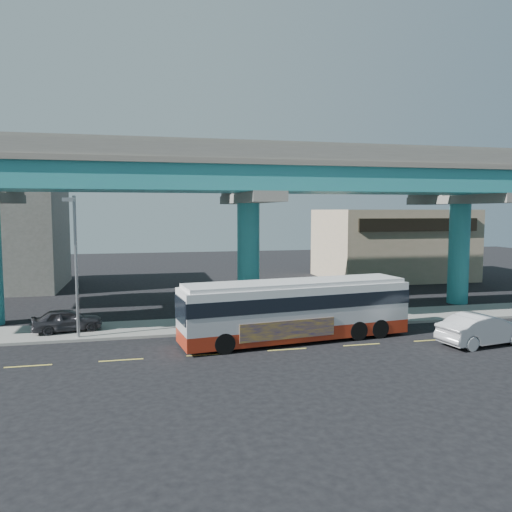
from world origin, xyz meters
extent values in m
plane|color=black|center=(0.00, 0.00, 0.00)|extent=(120.00, 120.00, 0.00)
cube|color=gray|center=(0.00, 5.50, 0.07)|extent=(70.00, 4.00, 0.15)
cube|color=#D8C64C|center=(-12.00, -0.30, 0.01)|extent=(2.00, 0.12, 0.01)
cube|color=#D8C64C|center=(-8.00, -0.30, 0.01)|extent=(2.00, 0.12, 0.01)
cube|color=#D8C64C|center=(-4.00, -0.30, 0.01)|extent=(2.00, 0.12, 0.01)
cube|color=#D8C64C|center=(0.00, -0.30, 0.01)|extent=(2.00, 0.12, 0.01)
cube|color=#D8C64C|center=(4.00, -0.30, 0.01)|extent=(2.00, 0.12, 0.01)
cube|color=#D8C64C|center=(8.00, -0.30, 0.01)|extent=(2.00, 0.12, 0.01)
cube|color=#D8C64C|center=(12.00, -0.30, 0.01)|extent=(2.00, 0.12, 0.01)
cube|color=gray|center=(-16.00, 12.50, 8.60)|extent=(1.80, 5.00, 1.20)
cylinder|color=teal|center=(0.00, 9.00, 3.70)|extent=(1.50, 1.50, 7.40)
cube|color=gray|center=(0.00, 9.00, 7.70)|extent=(2.00, 12.00, 0.60)
cube|color=gray|center=(0.00, 12.50, 8.60)|extent=(1.80, 5.00, 1.20)
cylinder|color=teal|center=(16.00, 9.00, 3.70)|extent=(1.50, 1.50, 7.40)
cube|color=gray|center=(16.00, 9.00, 7.70)|extent=(2.00, 12.00, 0.60)
cube|color=gray|center=(16.00, 12.50, 8.60)|extent=(1.80, 5.00, 1.20)
cube|color=teal|center=(0.00, 5.50, 8.70)|extent=(52.00, 5.00, 1.40)
cube|color=gray|center=(0.00, 5.50, 9.55)|extent=(52.00, 5.40, 0.30)
cube|color=gray|center=(0.00, 3.00, 10.10)|extent=(52.00, 0.25, 0.80)
cube|color=gray|center=(0.00, 8.00, 10.10)|extent=(52.00, 0.25, 0.80)
cube|color=teal|center=(0.00, 12.50, 9.90)|extent=(52.00, 5.00, 1.40)
cube|color=gray|center=(0.00, 12.50, 10.75)|extent=(52.00, 5.40, 0.30)
cube|color=gray|center=(0.00, 10.00, 11.30)|extent=(52.00, 0.25, 0.80)
cube|color=gray|center=(0.00, 15.00, 11.30)|extent=(52.00, 0.25, 0.80)
cube|color=tan|center=(18.00, 23.00, 3.50)|extent=(14.00, 10.00, 7.00)
cube|color=black|center=(18.00, 17.90, 5.60)|extent=(12.00, 0.25, 1.20)
cube|color=maroon|center=(0.97, 1.37, 0.57)|extent=(12.61, 4.22, 0.72)
cube|color=silver|center=(0.97, 1.37, 1.70)|extent=(12.61, 4.22, 1.55)
cube|color=black|center=(0.97, 1.37, 2.22)|extent=(12.68, 4.28, 0.72)
cube|color=silver|center=(0.97, 1.37, 2.78)|extent=(12.61, 4.22, 0.41)
cube|color=silver|center=(0.97, 1.37, 3.09)|extent=(12.18, 3.92, 0.21)
cube|color=black|center=(7.12, 2.18, 2.06)|extent=(0.37, 2.37, 1.24)
cube|color=black|center=(-5.19, 0.56, 2.06)|extent=(0.37, 2.37, 1.24)
cube|color=#161458|center=(0.12, -0.09, 0.95)|extent=(5.12, 0.72, 0.93)
cylinder|color=black|center=(-3.17, -0.37, 0.52)|extent=(1.06, 0.44, 1.03)
cylinder|color=black|center=(-3.48, 1.98, 0.52)|extent=(1.06, 0.44, 1.03)
cylinder|color=black|center=(4.19, 0.60, 0.52)|extent=(1.06, 0.44, 1.03)
cylinder|color=black|center=(3.88, 2.95, 0.52)|extent=(1.06, 0.44, 1.03)
cylinder|color=black|center=(5.52, 0.77, 0.52)|extent=(1.06, 0.44, 1.03)
cylinder|color=black|center=(5.21, 3.13, 0.52)|extent=(1.06, 0.44, 1.03)
imported|color=#BBBBC0|center=(10.11, -1.65, 0.81)|extent=(3.30, 5.46, 1.62)
imported|color=#302F35|center=(-11.15, 5.52, 0.79)|extent=(3.02, 4.37, 1.28)
cylinder|color=gray|center=(-10.38, 4.00, 3.92)|extent=(0.16, 0.16, 7.54)
cylinder|color=gray|center=(-10.38, 2.98, 7.48)|extent=(0.12, 2.04, 0.12)
cube|color=gray|center=(-10.38, 1.96, 7.43)|extent=(0.50, 0.70, 0.18)
cylinder|color=gray|center=(3.16, 4.20, 1.24)|extent=(0.06, 0.06, 2.18)
cylinder|color=#B20A0A|center=(3.16, 4.17, 2.28)|extent=(0.54, 0.56, 0.75)
camera|label=1|loc=(-6.90, -23.65, 6.90)|focal=35.00mm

